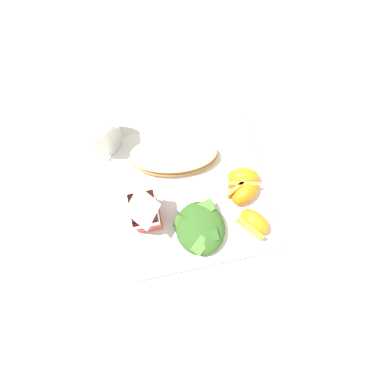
% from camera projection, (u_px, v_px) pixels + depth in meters
% --- Properties ---
extents(ground, '(3.00, 3.00, 0.00)m').
position_uv_depth(ground, '(192.00, 195.00, 0.72)').
color(ground, beige).
extents(white_plate, '(0.28, 0.28, 0.02)m').
position_uv_depth(white_plate, '(192.00, 194.00, 0.71)').
color(white_plate, white).
rests_on(white_plate, ground).
extents(cheesy_pizza_bread, '(0.10, 0.18, 0.04)m').
position_uv_depth(cheesy_pizza_bread, '(174.00, 156.00, 0.70)').
color(cheesy_pizza_bread, tan).
rests_on(cheesy_pizza_bread, white_plate).
extents(green_salad_pile, '(0.10, 0.09, 0.04)m').
position_uv_depth(green_salad_pile, '(200.00, 228.00, 0.67)').
color(green_salad_pile, '#336023').
rests_on(green_salad_pile, white_plate).
extents(milk_carton, '(0.06, 0.05, 0.11)m').
position_uv_depth(milk_carton, '(145.00, 211.00, 0.64)').
color(milk_carton, '#B7332D').
rests_on(milk_carton, white_plate).
extents(orange_wedge_front, '(0.07, 0.07, 0.04)m').
position_uv_depth(orange_wedge_front, '(254.00, 223.00, 0.67)').
color(orange_wedge_front, orange).
rests_on(orange_wedge_front, white_plate).
extents(orange_wedge_middle, '(0.06, 0.07, 0.04)m').
position_uv_depth(orange_wedge_middle, '(245.00, 192.00, 0.68)').
color(orange_wedge_middle, orange).
rests_on(orange_wedge_middle, white_plate).
extents(orange_wedge_rear, '(0.05, 0.07, 0.04)m').
position_uv_depth(orange_wedge_rear, '(243.00, 178.00, 0.69)').
color(orange_wedge_rear, orange).
rests_on(orange_wedge_rear, white_plate).
extents(paper_napkin, '(0.14, 0.14, 0.00)m').
position_uv_depth(paper_napkin, '(283.00, 248.00, 0.70)').
color(paper_napkin, white).
rests_on(paper_napkin, ground).
extents(drinking_clear_cup, '(0.08, 0.08, 0.11)m').
position_uv_depth(drinking_clear_cup, '(99.00, 132.00, 0.69)').
color(drinking_clear_cup, silver).
rests_on(drinking_clear_cup, ground).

